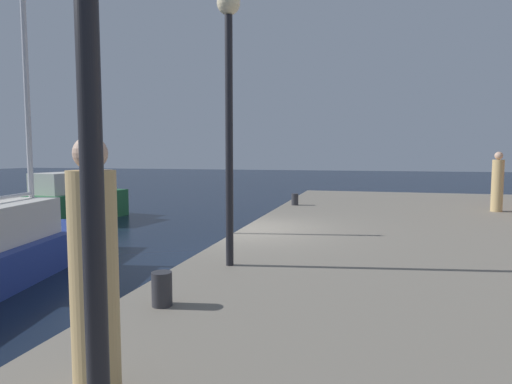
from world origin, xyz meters
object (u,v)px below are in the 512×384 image
(person_mid_promenade, at_px, (497,184))
(person_near_carousel, at_px, (94,277))
(lamp_post_mid_promenade, at_px, (229,80))
(motorboat_green, at_px, (65,203))
(bollard_north, at_px, (295,199))
(bollard_center, at_px, (162,289))

(person_mid_promenade, relative_size, person_near_carousel, 0.97)
(person_near_carousel, bearing_deg, lamp_post_mid_promenade, 93.57)
(motorboat_green, height_order, lamp_post_mid_promenade, lamp_post_mid_promenade)
(bollard_north, xyz_separation_m, bollard_center, (0.18, -10.43, 0.00))
(motorboat_green, xyz_separation_m, person_near_carousel, (9.29, -11.41, 0.97))
(person_mid_promenade, bearing_deg, lamp_post_mid_promenade, -125.50)
(bollard_north, distance_m, person_near_carousel, 12.34)
(person_near_carousel, bearing_deg, motorboat_green, 129.15)
(bollard_center, bearing_deg, person_near_carousel, -77.14)
(motorboat_green, height_order, bollard_center, motorboat_green)
(bollard_center, bearing_deg, bollard_north, 91.01)
(bollard_north, relative_size, person_near_carousel, 0.21)
(lamp_post_mid_promenade, xyz_separation_m, person_mid_promenade, (5.96, 8.35, -2.04))
(motorboat_green, xyz_separation_m, person_mid_promenade, (15.00, 0.80, 0.95))
(bollard_north, xyz_separation_m, person_near_carousel, (0.61, -12.31, 0.69))
(lamp_post_mid_promenade, bearing_deg, person_near_carousel, -86.43)
(motorboat_green, xyz_separation_m, bollard_center, (8.86, -9.53, 0.28))
(bollard_north, bearing_deg, person_mid_promenade, -0.92)
(lamp_post_mid_promenade, bearing_deg, motorboat_green, 140.15)
(lamp_post_mid_promenade, relative_size, bollard_center, 10.61)
(bollard_north, height_order, person_near_carousel, person_near_carousel)
(motorboat_green, distance_m, person_near_carousel, 14.74)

